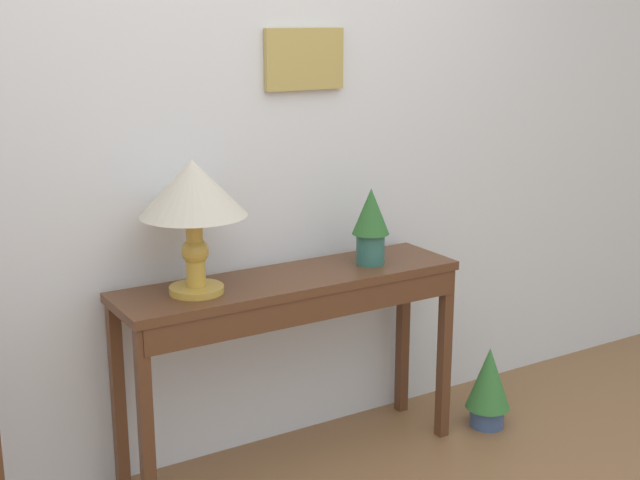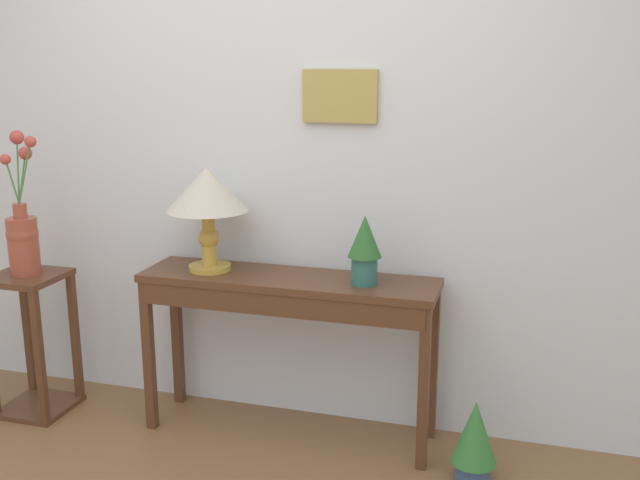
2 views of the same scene
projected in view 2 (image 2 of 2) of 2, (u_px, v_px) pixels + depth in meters
back_wall_with_art at (280, 135)px, 3.46m from camera, size 9.00×0.13×2.80m
console_table at (287, 302)px, 3.32m from camera, size 1.38×0.36×0.79m
table_lamp at (207, 195)px, 3.34m from camera, size 0.38×0.38×0.49m
potted_plant_on_console at (365, 246)px, 3.16m from camera, size 0.15×0.15×0.31m
pedestal_stand_left at (33, 343)px, 3.65m from camera, size 0.33×0.33×0.73m
flower_vase_tall at (23, 233)px, 3.52m from camera, size 0.19×0.18×0.70m
potted_plant_floor at (475, 439)px, 3.05m from camera, size 0.19×0.19×0.37m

